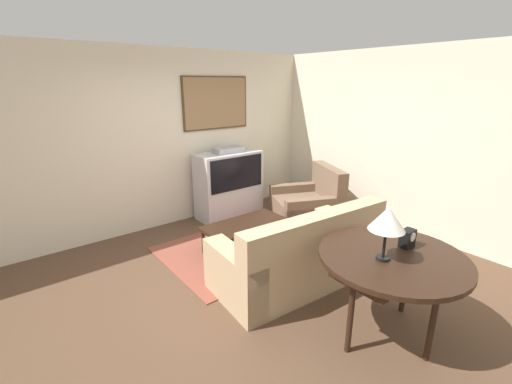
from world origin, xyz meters
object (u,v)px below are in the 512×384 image
at_px(armchair, 309,205).
at_px(table_lamp, 388,219).
at_px(couch, 299,256).
at_px(console_table, 392,262).
at_px(mantel_clock, 407,238).
at_px(tv, 229,184).
at_px(coffee_table, 245,226).

xyz_separation_m(armchair, table_lamp, (-1.58, -2.29, 0.89)).
height_order(couch, console_table, couch).
bearing_deg(table_lamp, mantel_clock, -0.15).
bearing_deg(couch, armchair, -135.84).
height_order(armchair, table_lamp, table_lamp).
distance_m(armchair, console_table, 2.76).
height_order(armchair, mantel_clock, mantel_clock).
relative_size(tv, armchair, 0.94).
height_order(armchair, coffee_table, armchair).
height_order(coffee_table, table_lamp, table_lamp).
distance_m(armchair, mantel_clock, 2.66).
distance_m(couch, armchair, 1.88).
bearing_deg(console_table, mantel_clock, 3.51).
xyz_separation_m(tv, armchair, (0.91, -0.99, -0.29)).
distance_m(tv, coffee_table, 1.30).
bearing_deg(tv, console_table, -99.29).
bearing_deg(console_table, tv, 80.71).
distance_m(couch, mantel_clock, 1.25).
relative_size(coffee_table, table_lamp, 2.48).
distance_m(armchair, coffee_table, 1.45).
relative_size(tv, console_table, 0.96).
bearing_deg(coffee_table, couch, -90.26).
distance_m(coffee_table, mantel_clock, 2.20).
bearing_deg(console_table, couch, 89.67).
relative_size(couch, armchair, 1.53).
bearing_deg(console_table, table_lamp, 173.63).
height_order(tv, table_lamp, table_lamp).
bearing_deg(armchair, coffee_table, -58.91).
relative_size(table_lamp, mantel_clock, 2.86).
height_order(coffee_table, mantel_clock, mantel_clock).
bearing_deg(tv, table_lamp, -101.68).
relative_size(armchair, mantel_clock, 7.87).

